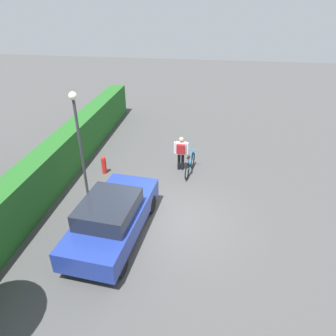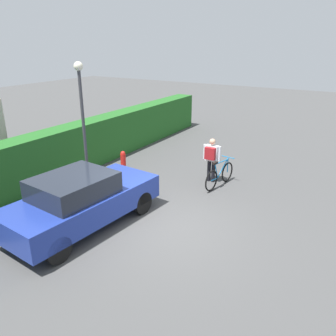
# 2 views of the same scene
# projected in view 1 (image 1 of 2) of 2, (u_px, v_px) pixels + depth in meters

# --- Properties ---
(ground_plane) EXTENTS (60.00, 60.00, 0.00)m
(ground_plane) POSITION_uv_depth(u_px,v_px,m) (175.00, 220.00, 10.80)
(ground_plane) COLOR #444444
(hedge_row) EXTENTS (21.42, 0.90, 1.78)m
(hedge_row) POSITION_uv_depth(u_px,v_px,m) (34.00, 187.00, 11.01)
(hedge_row) COLOR #225D21
(hedge_row) RESTS_ON ground
(parked_car_near) EXTENTS (4.44, 2.16, 1.52)m
(parked_car_near) POSITION_uv_depth(u_px,v_px,m) (113.00, 217.00, 9.71)
(parked_car_near) COLOR navy
(parked_car_near) RESTS_ON ground
(bicycle) EXTENTS (1.74, 0.50, 0.96)m
(bicycle) POSITION_uv_depth(u_px,v_px,m) (190.00, 165.00, 13.44)
(bicycle) COLOR black
(bicycle) RESTS_ON ground
(person_rider) EXTENTS (0.35, 0.64, 1.57)m
(person_rider) POSITION_uv_depth(u_px,v_px,m) (181.00, 151.00, 13.41)
(person_rider) COLOR black
(person_rider) RESTS_ON ground
(street_lamp) EXTENTS (0.28, 0.28, 4.13)m
(street_lamp) POSITION_uv_depth(u_px,v_px,m) (78.00, 133.00, 10.71)
(street_lamp) COLOR #38383D
(street_lamp) RESTS_ON ground
(fire_hydrant) EXTENTS (0.20, 0.20, 0.81)m
(fire_hydrant) POSITION_uv_depth(u_px,v_px,m) (104.00, 165.00, 13.42)
(fire_hydrant) COLOR red
(fire_hydrant) RESTS_ON ground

